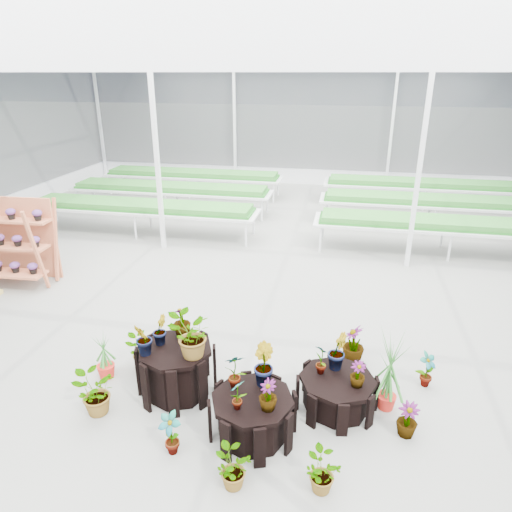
% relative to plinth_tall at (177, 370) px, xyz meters
% --- Properties ---
extents(ground_plane, '(24.00, 24.00, 0.00)m').
position_rel_plinth_tall_xyz_m(ground_plane, '(0.65, 1.33, -0.36)').
color(ground_plane, gray).
rests_on(ground_plane, ground).
extents(greenhouse_shell, '(18.00, 24.00, 4.50)m').
position_rel_plinth_tall_xyz_m(greenhouse_shell, '(0.65, 1.33, 1.89)').
color(greenhouse_shell, white).
rests_on(greenhouse_shell, ground).
extents(steel_frame, '(18.00, 24.00, 4.50)m').
position_rel_plinth_tall_xyz_m(steel_frame, '(0.65, 1.33, 1.89)').
color(steel_frame, silver).
rests_on(steel_frame, ground).
extents(nursery_benches, '(16.00, 7.00, 0.84)m').
position_rel_plinth_tall_xyz_m(nursery_benches, '(0.65, 8.53, 0.06)').
color(nursery_benches, silver).
rests_on(nursery_benches, ground).
extents(plinth_tall, '(1.29, 1.29, 0.72)m').
position_rel_plinth_tall_xyz_m(plinth_tall, '(0.00, 0.00, 0.00)').
color(plinth_tall, black).
rests_on(plinth_tall, ground).
extents(plinth_mid, '(1.35, 1.35, 0.55)m').
position_rel_plinth_tall_xyz_m(plinth_mid, '(1.20, -0.60, -0.08)').
color(plinth_mid, black).
rests_on(plinth_mid, ground).
extents(plinth_low, '(1.21, 1.21, 0.47)m').
position_rel_plinth_tall_xyz_m(plinth_low, '(2.20, 0.10, -0.13)').
color(plinth_low, black).
rests_on(plinth_low, ground).
extents(shelf_rack, '(1.73, 0.97, 1.79)m').
position_rel_plinth_tall_xyz_m(shelf_rack, '(-4.63, 2.75, 0.53)').
color(shelf_rack, '#B25D3C').
rests_on(shelf_rack, ground).
extents(nursery_plants, '(4.97, 3.03, 1.34)m').
position_rel_plinth_tall_xyz_m(nursery_plants, '(0.73, -0.02, 0.15)').
color(nursery_plants, '#2F732B').
rests_on(nursery_plants, ground).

